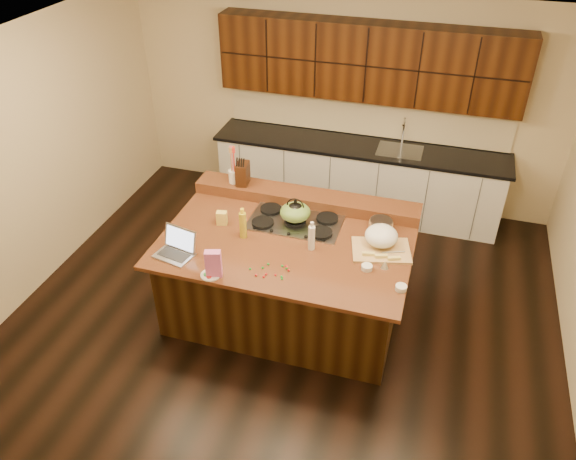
% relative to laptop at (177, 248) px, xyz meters
% --- Properties ---
extents(room, '(5.52, 5.02, 2.72)m').
position_rel_laptop_xyz_m(room, '(0.91, 0.50, 0.37)').
color(room, black).
rests_on(room, ground).
extents(island, '(2.40, 1.60, 0.92)m').
position_rel_laptop_xyz_m(island, '(0.91, 0.50, -0.52)').
color(island, black).
rests_on(island, ground).
extents(back_ledge, '(2.40, 0.30, 0.12)m').
position_rel_laptop_xyz_m(back_ledge, '(0.91, 1.20, -0.00)').
color(back_ledge, black).
rests_on(back_ledge, island).
extents(cooktop, '(0.92, 0.52, 0.05)m').
position_rel_laptop_xyz_m(cooktop, '(0.91, 0.80, -0.05)').
color(cooktop, gray).
rests_on(cooktop, island).
extents(back_counter, '(3.70, 0.66, 2.40)m').
position_rel_laptop_xyz_m(back_counter, '(1.21, 2.72, -0.00)').
color(back_counter, silver).
rests_on(back_counter, ground).
extents(kettle, '(0.22, 0.22, 0.18)m').
position_rel_laptop_xyz_m(kettle, '(0.91, 0.80, 0.07)').
color(kettle, black).
rests_on(kettle, cooktop).
extents(green_bowl, '(0.35, 0.35, 0.17)m').
position_rel_laptop_xyz_m(green_bowl, '(0.91, 0.80, 0.07)').
color(green_bowl, '#577D32').
rests_on(green_bowl, cooktop).
extents(laptop, '(0.39, 0.33, 0.24)m').
position_rel_laptop_xyz_m(laptop, '(0.00, 0.00, 0.00)').
color(laptop, '#B7B7BC').
rests_on(laptop, island).
extents(oil_bottle, '(0.08, 0.08, 0.27)m').
position_rel_laptop_xyz_m(oil_bottle, '(0.50, 0.43, 0.07)').
color(oil_bottle, gold).
rests_on(oil_bottle, island).
extents(vinegar_bottle, '(0.07, 0.07, 0.25)m').
position_rel_laptop_xyz_m(vinegar_bottle, '(1.18, 0.43, 0.06)').
color(vinegar_bottle, silver).
rests_on(vinegar_bottle, island).
extents(wooden_tray, '(0.61, 0.51, 0.22)m').
position_rel_laptop_xyz_m(wooden_tray, '(1.80, 0.63, 0.03)').
color(wooden_tray, tan).
rests_on(wooden_tray, island).
extents(ramekin_a, '(0.11, 0.11, 0.04)m').
position_rel_laptop_xyz_m(ramekin_a, '(2.06, 0.08, -0.04)').
color(ramekin_a, white).
rests_on(ramekin_a, island).
extents(ramekin_b, '(0.13, 0.13, 0.04)m').
position_rel_laptop_xyz_m(ramekin_b, '(1.73, 0.27, -0.04)').
color(ramekin_b, white).
rests_on(ramekin_b, island).
extents(ramekin_c, '(0.13, 0.13, 0.04)m').
position_rel_laptop_xyz_m(ramekin_c, '(1.85, 0.77, -0.04)').
color(ramekin_c, white).
rests_on(ramekin_c, island).
extents(strainer_bowl, '(0.29, 0.29, 0.09)m').
position_rel_laptop_xyz_m(strainer_bowl, '(1.75, 0.93, -0.02)').
color(strainer_bowl, '#996B3F').
rests_on(strainer_bowl, island).
extents(kitchen_timer, '(0.10, 0.10, 0.07)m').
position_rel_laptop_xyz_m(kitchen_timer, '(1.88, 0.35, -0.03)').
color(kitchen_timer, silver).
rests_on(kitchen_timer, island).
extents(pink_bag, '(0.16, 0.11, 0.26)m').
position_rel_laptop_xyz_m(pink_bag, '(0.46, -0.20, 0.07)').
color(pink_bag, pink).
rests_on(pink_bag, island).
extents(candy_plate, '(0.19, 0.19, 0.01)m').
position_rel_laptop_xyz_m(candy_plate, '(0.43, -0.21, -0.06)').
color(candy_plate, white).
rests_on(candy_plate, island).
extents(package_box, '(0.11, 0.09, 0.14)m').
position_rel_laptop_xyz_m(package_box, '(0.21, 0.57, 0.01)').
color(package_box, '#E6C951').
rests_on(package_box, island).
extents(utensil_crock, '(0.13, 0.13, 0.14)m').
position_rel_laptop_xyz_m(utensil_crock, '(0.11, 1.20, 0.13)').
color(utensil_crock, white).
rests_on(utensil_crock, back_ledge).
extents(knife_block, '(0.14, 0.21, 0.24)m').
position_rel_laptop_xyz_m(knife_block, '(0.21, 1.20, 0.18)').
color(knife_block, black).
rests_on(knife_block, back_ledge).
extents(gumdrop_0, '(0.02, 0.02, 0.02)m').
position_rel_laptop_xyz_m(gumdrop_0, '(1.07, 0.05, -0.05)').
color(gumdrop_0, red).
rests_on(gumdrop_0, island).
extents(gumdrop_1, '(0.02, 0.02, 0.02)m').
position_rel_laptop_xyz_m(gumdrop_1, '(1.04, 0.07, -0.05)').
color(gumdrop_1, '#198C26').
rests_on(gumdrop_1, island).
extents(gumdrop_2, '(0.02, 0.02, 0.02)m').
position_rel_laptop_xyz_m(gumdrop_2, '(0.98, -0.05, -0.05)').
color(gumdrop_2, red).
rests_on(gumdrop_2, island).
extents(gumdrop_3, '(0.02, 0.02, 0.02)m').
position_rel_laptop_xyz_m(gumdrop_3, '(0.73, -0.03, -0.05)').
color(gumdrop_3, '#198C26').
rests_on(gumdrop_3, island).
extents(gumdrop_4, '(0.02, 0.02, 0.02)m').
position_rel_laptop_xyz_m(gumdrop_4, '(1.03, 0.10, -0.05)').
color(gumdrop_4, red).
rests_on(gumdrop_4, island).
extents(gumdrop_5, '(0.02, 0.02, 0.02)m').
position_rel_laptop_xyz_m(gumdrop_5, '(0.99, 0.09, -0.05)').
color(gumdrop_5, '#198C26').
rests_on(gumdrop_5, island).
extents(gumdrop_6, '(0.02, 0.02, 0.02)m').
position_rel_laptop_xyz_m(gumdrop_6, '(0.81, -0.10, -0.05)').
color(gumdrop_6, red).
rests_on(gumdrop_6, island).
extents(gumdrop_7, '(0.02, 0.02, 0.02)m').
position_rel_laptop_xyz_m(gumdrop_7, '(1.03, -0.06, -0.05)').
color(gumdrop_7, '#198C26').
rests_on(gumdrop_7, island).
extents(gumdrop_8, '(0.02, 0.02, 0.02)m').
position_rel_laptop_xyz_m(gumdrop_8, '(0.89, -0.06, -0.05)').
color(gumdrop_8, red).
rests_on(gumdrop_8, island).
extents(gumdrop_9, '(0.02, 0.02, 0.02)m').
position_rel_laptop_xyz_m(gumdrop_9, '(1.05, -0.08, -0.05)').
color(gumdrop_9, '#198C26').
rests_on(gumdrop_9, island).
extents(gumdrop_10, '(0.02, 0.02, 0.02)m').
position_rel_laptop_xyz_m(gumdrop_10, '(1.04, 0.08, -0.05)').
color(gumdrop_10, red).
rests_on(gumdrop_10, island).
extents(gumdrop_11, '(0.02, 0.02, 0.02)m').
position_rel_laptop_xyz_m(gumdrop_11, '(0.87, 0.08, -0.05)').
color(gumdrop_11, '#198C26').
rests_on(gumdrop_11, island).
extents(gumdrop_12, '(0.02, 0.02, 0.02)m').
position_rel_laptop_xyz_m(gumdrop_12, '(0.88, -0.10, -0.05)').
color(gumdrop_12, red).
rests_on(gumdrop_12, island).
extents(gumdrop_13, '(0.02, 0.02, 0.02)m').
position_rel_laptop_xyz_m(gumdrop_13, '(0.83, 0.01, -0.05)').
color(gumdrop_13, '#198C26').
rests_on(gumdrop_13, island).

